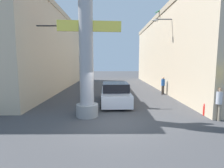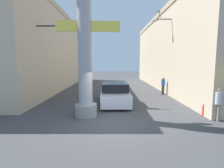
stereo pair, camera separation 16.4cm
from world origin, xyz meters
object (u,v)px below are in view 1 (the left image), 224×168
palm_tree_near_left (15,20)px  pedestrian_by_sign (219,101)px  neon_sign_pole (86,28)px  palm_tree_mid_right (166,41)px  car_lead (115,94)px  fire_hydrant (205,109)px  traffic_light_mast (51,48)px  street_lamp (174,49)px  pedestrian_mid_right (163,84)px

palm_tree_near_left → pedestrian_by_sign: size_ratio=5.02×
neon_sign_pole → palm_tree_mid_right: neon_sign_pole is taller
car_lead → fire_hydrant: (5.09, -3.18, -0.35)m
neon_sign_pole → traffic_light_mast: (-2.94, 3.06, -0.86)m
street_lamp → pedestrian_mid_right: bearing=134.5°
car_lead → palm_tree_mid_right: 10.35m
car_lead → pedestrian_by_sign: 6.66m
fire_hydrant → palm_tree_near_left: bearing=174.3°
traffic_light_mast → fire_hydrant: bearing=-17.0°
traffic_light_mast → palm_tree_mid_right: size_ratio=0.63×
street_lamp → pedestrian_by_sign: (-0.02, -6.90, -3.17)m
street_lamp → neon_sign_pole: bearing=-138.6°
palm_tree_mid_right → fire_hydrant: size_ratio=12.62×
car_lead → pedestrian_mid_right: (4.66, 3.53, 0.28)m
fire_hydrant → traffic_light_mast: bearing=163.0°
traffic_light_mast → car_lead: bearing=2.6°
street_lamp → car_lead: street_lamp is taller
pedestrian_by_sign → traffic_light_mast: bearing=158.8°
palm_tree_mid_right → traffic_light_mast: bearing=-145.6°
pedestrian_by_sign → fire_hydrant: pedestrian_by_sign is taller
neon_sign_pole → traffic_light_mast: neon_sign_pole is taller
car_lead → pedestrian_by_sign: (5.29, -4.04, 0.33)m
pedestrian_mid_right → fire_hydrant: size_ratio=2.34×
street_lamp → palm_tree_mid_right: (0.62, 4.15, 1.26)m
palm_tree_near_left → street_lamp: bearing=23.5°
neon_sign_pole → street_lamp: 9.31m
car_lead → pedestrian_by_sign: size_ratio=2.95×
neon_sign_pole → palm_tree_mid_right: size_ratio=1.13×
neon_sign_pole → pedestrian_mid_right: (6.32, 6.80, -3.90)m
palm_tree_near_left → pedestrian_by_sign: 12.34m
street_lamp → fire_hydrant: (-0.21, -6.04, -3.85)m
car_lead → pedestrian_mid_right: pedestrian_mid_right is taller
car_lead → palm_tree_mid_right: (5.93, 7.01, 4.76)m
traffic_light_mast → fire_hydrant: (9.69, -2.97, -3.67)m
palm_tree_near_left → fire_hydrant: size_ratio=12.30×
palm_tree_mid_right → pedestrian_by_sign: (-0.64, -11.05, -4.44)m
street_lamp → traffic_light_mast: size_ratio=1.22×
neon_sign_pole → traffic_light_mast: 4.33m
street_lamp → traffic_light_mast: (-9.91, -3.07, -0.18)m
traffic_light_mast → pedestrian_by_sign: traffic_light_mast is taller
traffic_light_mast → fire_hydrant: size_ratio=7.90×
palm_tree_mid_right → fire_hydrant: bearing=-94.7°
palm_tree_mid_right → fire_hydrant: palm_tree_mid_right is taller
palm_tree_mid_right → pedestrian_by_sign: 11.93m
traffic_light_mast → pedestrian_by_sign: size_ratio=3.23×
street_lamp → palm_tree_near_left: size_ratio=0.78×
neon_sign_pole → pedestrian_by_sign: size_ratio=5.82×
neon_sign_pole → palm_tree_near_left: 4.58m
palm_tree_near_left → pedestrian_mid_right: palm_tree_near_left is taller
traffic_light_mast → fire_hydrant: 10.78m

